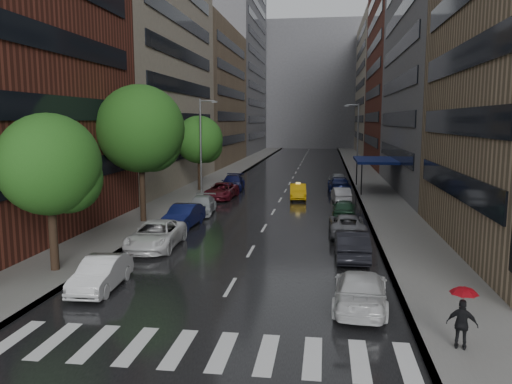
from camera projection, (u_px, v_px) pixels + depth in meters
ground at (209, 324)px, 17.62m from camera, size 220.00×220.00×0.00m
road at (295, 174)px, 66.63m from camera, size 14.00×140.00×0.01m
sidewalk_left at (229, 173)px, 67.85m from camera, size 4.00×140.00×0.15m
sidewalk_right at (364, 175)px, 65.40m from camera, size 4.00×140.00×0.15m
crosswalk at (201, 350)px, 15.63m from camera, size 13.15×2.80×0.01m
buildings_left at (200, 61)px, 75.01m from camera, size 8.00×108.00×38.00m
buildings_right at (407, 63)px, 69.02m from camera, size 8.05×109.10×36.00m
building_far at (311, 86)px, 131.01m from camera, size 40.00×14.00×32.00m
tree_near at (49, 165)px, 22.88m from camera, size 4.70×4.70×7.49m
tree_mid at (140, 129)px, 34.08m from camera, size 6.00×6.00×9.57m
tree_far at (199, 140)px, 49.95m from camera, size 4.77×4.77×7.61m
taxi at (298, 191)px, 45.64m from camera, size 1.73×4.24×1.37m
parked_cars_left at (200, 205)px, 37.86m from camera, size 2.69×35.46×1.55m
parked_cars_right at (344, 207)px, 37.28m from camera, size 2.36×41.86×1.54m
ped_red_umbrella at (463, 312)px, 15.25m from camera, size 0.99×0.82×2.01m
street_lamp_left at (202, 144)px, 47.38m from camera, size 1.74×0.22×9.00m
street_lamp_right at (357, 139)px, 59.98m from camera, size 1.74×0.22×9.00m
awning at (375, 160)px, 50.26m from camera, size 4.00×8.00×3.12m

